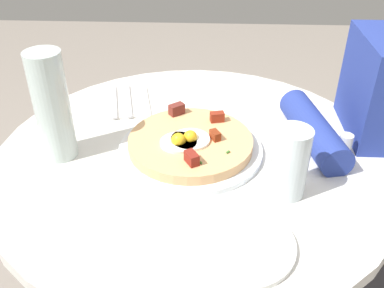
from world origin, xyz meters
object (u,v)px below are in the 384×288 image
at_px(breakfast_pizza, 190,142).
at_px(salt_shaker, 345,145).
at_px(fork, 114,101).
at_px(pizza_plate, 190,149).
at_px(knife, 128,100).
at_px(water_bottle, 52,107).
at_px(bread_plate, 239,244).
at_px(dining_table, 193,209).
at_px(water_glass, 290,163).

height_order(breakfast_pizza, salt_shaker, breakfast_pizza).
distance_m(breakfast_pizza, fork, 0.30).
height_order(pizza_plate, knife, pizza_plate).
bearing_deg(salt_shaker, water_bottle, 2.27).
relative_size(pizza_plate, fork, 1.72).
bearing_deg(bread_plate, dining_table, -72.31).
distance_m(dining_table, fork, 0.35).
distance_m(dining_table, water_bottle, 0.40).
bearing_deg(breakfast_pizza, water_bottle, 4.46).
bearing_deg(breakfast_pizza, dining_table, -171.53).
bearing_deg(knife, water_bottle, -35.46).
relative_size(dining_table, fork, 4.75).
relative_size(pizza_plate, salt_shaker, 6.00).
distance_m(pizza_plate, bread_plate, 0.28).
distance_m(dining_table, water_glass, 0.32).
bearing_deg(salt_shaker, breakfast_pizza, 0.43).
bearing_deg(pizza_plate, fork, -45.62).
bearing_deg(breakfast_pizza, salt_shaker, -179.57).
relative_size(breakfast_pizza, water_bottle, 1.15).
bearing_deg(knife, breakfast_pizza, 25.95).
distance_m(bread_plate, water_glass, 0.18).
relative_size(bread_plate, water_glass, 1.34).
bearing_deg(bread_plate, knife, -61.53).
relative_size(breakfast_pizza, knife, 1.48).
bearing_deg(water_bottle, salt_shaker, -177.73).
xyz_separation_m(breakfast_pizza, water_glass, (-0.19, 0.13, 0.04)).
xyz_separation_m(dining_table, pizza_plate, (0.01, 0.00, 0.17)).
xyz_separation_m(bread_plate, knife, (0.26, -0.49, 0.00)).
bearing_deg(dining_table, fork, -44.59).
bearing_deg(water_glass, bread_plate, 56.32).
xyz_separation_m(fork, salt_shaker, (-0.53, 0.21, 0.02)).
height_order(pizza_plate, fork, pizza_plate).
xyz_separation_m(dining_table, water_bottle, (0.28, 0.02, 0.28)).
distance_m(knife, water_bottle, 0.28).
bearing_deg(water_bottle, water_glass, 167.29).
height_order(breakfast_pizza, knife, breakfast_pizza).
relative_size(bread_plate, water_bottle, 0.80).
height_order(bread_plate, knife, bread_plate).
relative_size(dining_table, salt_shaker, 16.55).
bearing_deg(fork, pizza_plate, 32.34).
bearing_deg(bread_plate, breakfast_pizza, -70.84).
height_order(fork, salt_shaker, salt_shaker).
relative_size(dining_table, breakfast_pizza, 3.21).
bearing_deg(water_glass, salt_shaker, -137.13).
bearing_deg(water_glass, pizza_plate, -33.95).
height_order(fork, water_bottle, water_bottle).
distance_m(dining_table, pizza_plate, 0.17).
xyz_separation_m(bread_plate, fork, (0.30, -0.48, 0.00)).
relative_size(dining_table, water_glass, 6.14).
xyz_separation_m(pizza_plate, water_glass, (-0.19, 0.13, 0.06)).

